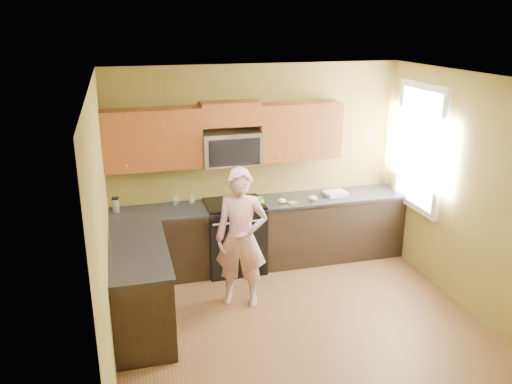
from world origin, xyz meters
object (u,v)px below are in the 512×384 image
object	(u,v)px
butter_tub	(259,204)
travel_mug	(116,212)
frying_pan	(246,208)
microwave	(231,163)
stove	(234,236)
woman	(241,238)

from	to	relation	value
butter_tub	travel_mug	size ratio (longest dim) A/B	0.70
frying_pan	butter_tub	bearing A→B (deg)	39.43
microwave	stove	bearing A→B (deg)	-90.00
woman	butter_tub	xyz separation A→B (m)	(0.45, 0.85, 0.09)
microwave	travel_mug	size ratio (longest dim) A/B	3.91
microwave	travel_mug	xyz separation A→B (m)	(-1.50, -0.01, -0.53)
microwave	butter_tub	distance (m)	0.65
woman	butter_tub	bearing A→B (deg)	83.91
stove	frying_pan	xyz separation A→B (m)	(0.10, -0.26, 0.47)
stove	butter_tub	distance (m)	0.56
frying_pan	travel_mug	bearing A→B (deg)	164.86
travel_mug	microwave	bearing A→B (deg)	0.19
butter_tub	woman	bearing A→B (deg)	-117.97
woman	travel_mug	bearing A→B (deg)	165.51
butter_tub	travel_mug	xyz separation A→B (m)	(-1.84, 0.16, 0.00)
microwave	frying_pan	world-z (taller)	microwave
frying_pan	butter_tub	size ratio (longest dim) A/B	3.23
butter_tub	travel_mug	distance (m)	1.84
stove	butter_tub	world-z (taller)	butter_tub
stove	travel_mug	size ratio (longest dim) A/B	4.89
woman	microwave	bearing A→B (deg)	105.30
stove	woman	xyz separation A→B (m)	(-0.12, -0.90, 0.36)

